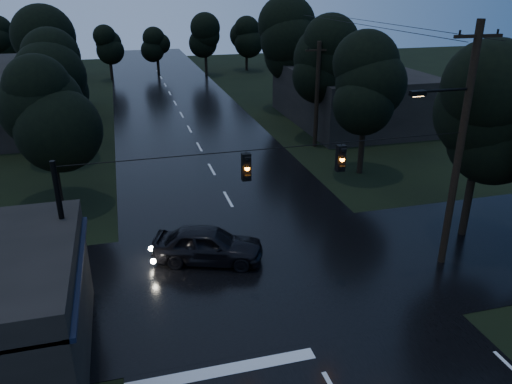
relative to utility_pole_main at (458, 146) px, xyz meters
name	(u,v)px	position (x,y,z in m)	size (l,w,h in m)	color
main_road	(199,147)	(-7.41, 19.00, -5.26)	(12.00, 120.00, 0.02)	black
cross_street	(269,274)	(-7.41, 1.00, -5.26)	(60.00, 9.00, 0.02)	black
building_far_right	(352,96)	(6.59, 23.00, -3.06)	(10.00, 14.00, 4.40)	black
building_far_left	(11,96)	(-21.41, 29.00, -2.76)	(10.00, 16.00, 5.00)	black
utility_pole_main	(458,146)	(0.00, 0.00, 0.00)	(3.50, 0.30, 10.00)	black
utility_pole_far	(317,94)	(0.89, 17.00, -1.38)	(2.00, 0.30, 7.50)	black
anchor_pole_left	(66,245)	(-14.91, 0.00, -2.26)	(0.18, 0.18, 6.00)	black
span_signals	(293,161)	(-6.85, -0.01, -0.01)	(15.00, 0.37, 1.12)	black
tree_corner_near	(484,112)	(2.59, 2.00, 0.74)	(4.48, 4.48, 9.44)	black
tree_left_a	(45,109)	(-16.41, 11.00, -0.02)	(3.92, 3.92, 8.26)	black
tree_left_b	(48,76)	(-17.01, 19.00, 0.36)	(4.20, 4.20, 8.85)	black
tree_left_c	(53,51)	(-17.61, 29.00, 0.74)	(4.48, 4.48, 9.44)	black
tree_right_a	(367,84)	(1.59, 11.00, 0.36)	(4.20, 4.20, 8.85)	black
tree_right_b	(325,59)	(2.19, 19.00, 0.74)	(4.48, 4.48, 9.44)	black
tree_right_c	(289,40)	(2.79, 29.00, 1.11)	(4.76, 4.76, 10.03)	black
car	(208,244)	(-9.63, 2.74, -4.46)	(1.89, 4.70, 1.60)	black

